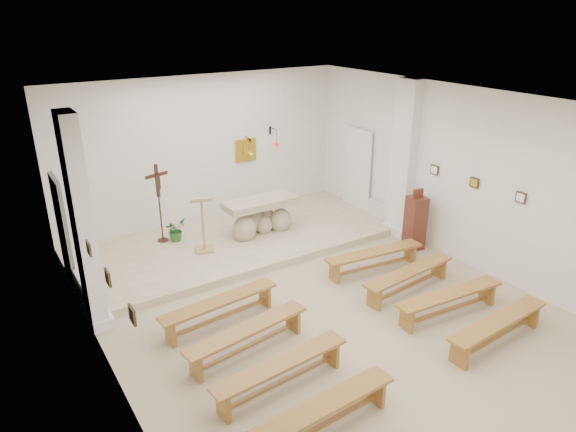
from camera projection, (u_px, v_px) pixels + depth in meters
ground at (334, 318)px, 8.61m from camera, size 7.00×10.00×0.00m
wall_left at (110, 283)px, 6.20m from camera, size 0.02×10.00×3.50m
wall_right at (484, 184)px, 9.71m from camera, size 0.02×10.00×3.50m
wall_back at (205, 152)px, 11.84m from camera, size 7.00×0.02×3.50m
ceiling at (343, 110)px, 7.30m from camera, size 7.00×10.00×0.02m
sanctuary_platform at (238, 241)px, 11.31m from camera, size 6.98×3.00×0.15m
pilaster_left at (83, 226)px, 7.82m from camera, size 0.26×0.55×3.50m
pilaster_right at (404, 160)px, 11.20m from camera, size 0.26×0.55×3.50m
gold_wall_relief at (246, 150)px, 12.38m from camera, size 0.55×0.04×0.55m
sanctuary_lamp at (276, 142)px, 12.48m from camera, size 0.11×0.36×0.44m
station_frame_left_front at (132, 315)px, 5.60m from camera, size 0.03×0.20×0.20m
station_frame_left_mid at (108, 278)px, 6.38m from camera, size 0.03×0.20×0.20m
station_frame_left_rear at (89, 248)px, 7.16m from camera, size 0.03×0.20×0.20m
station_frame_right_front at (521, 197)px, 9.08m from camera, size 0.03×0.20×0.20m
station_frame_right_mid at (474, 183)px, 9.86m from camera, size 0.03×0.20×0.20m
station_frame_right_rear at (435, 170)px, 10.64m from camera, size 0.03×0.20×0.20m
radiator_left at (83, 292)px, 8.89m from camera, size 0.10×0.85×0.52m
radiator_right at (379, 213)px, 12.34m from camera, size 0.10×0.85×0.52m
altar at (260, 218)px, 11.44m from camera, size 1.66×0.77×0.86m
lectern at (203, 224)px, 10.44m from camera, size 0.52×0.48×1.23m
crucifix_stand at (159, 198)px, 10.76m from camera, size 0.52×0.23×1.72m
potted_plant at (176, 230)px, 11.07m from camera, size 0.58×0.55×0.49m
donation_pedestal at (415, 223)px, 10.92m from camera, size 0.41×0.41×1.36m
bench_left_front at (220, 306)px, 8.36m from camera, size 2.10×0.52×0.44m
bench_right_front at (374, 256)px, 10.03m from camera, size 2.10×0.57×0.44m
bench_left_second at (248, 334)px, 7.63m from camera, size 2.10×0.60×0.44m
bench_right_second at (409, 276)px, 9.30m from camera, size 2.10×0.51×0.44m
bench_left_third at (281, 369)px, 6.90m from camera, size 2.10×0.47×0.44m
bench_right_third at (449, 299)px, 8.57m from camera, size 2.10×0.51×0.44m
bench_left_fourth at (322, 411)px, 6.17m from camera, size 2.09×0.42×0.44m
bench_right_fourth at (498, 326)px, 7.84m from camera, size 2.09×0.43×0.44m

